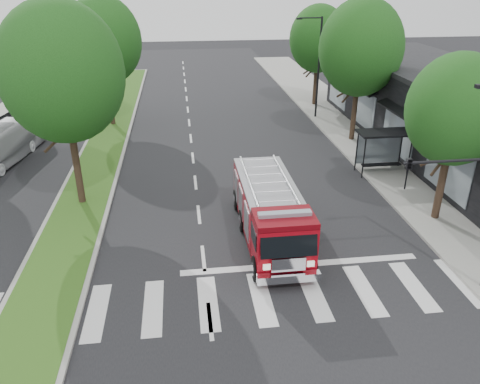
% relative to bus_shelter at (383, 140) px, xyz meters
% --- Properties ---
extents(ground, '(140.00, 140.00, 0.00)m').
position_rel_bus_shelter_xyz_m(ground, '(-11.20, -8.15, -2.04)').
color(ground, black).
rests_on(ground, ground).
extents(sidewalk_right, '(5.00, 80.00, 0.15)m').
position_rel_bus_shelter_xyz_m(sidewalk_right, '(1.30, 1.85, -1.96)').
color(sidewalk_right, gray).
rests_on(sidewalk_right, ground).
extents(median, '(3.00, 50.00, 0.15)m').
position_rel_bus_shelter_xyz_m(median, '(-17.20, 9.85, -1.96)').
color(median, gray).
rests_on(median, ground).
extents(storefront_row, '(8.00, 30.00, 5.00)m').
position_rel_bus_shelter_xyz_m(storefront_row, '(5.80, 1.85, 0.46)').
color(storefront_row, black).
rests_on(storefront_row, ground).
extents(bus_shelter, '(3.20, 1.60, 2.61)m').
position_rel_bus_shelter_xyz_m(bus_shelter, '(0.00, 0.00, 0.00)').
color(bus_shelter, black).
rests_on(bus_shelter, ground).
extents(tree_right_near, '(4.40, 4.40, 8.05)m').
position_rel_bus_shelter_xyz_m(tree_right_near, '(0.30, -6.15, 3.47)').
color(tree_right_near, black).
rests_on(tree_right_near, ground).
extents(tree_right_mid, '(5.60, 5.60, 9.72)m').
position_rel_bus_shelter_xyz_m(tree_right_mid, '(0.30, 5.85, 4.45)').
color(tree_right_mid, black).
rests_on(tree_right_mid, ground).
extents(tree_right_far, '(5.00, 5.00, 8.73)m').
position_rel_bus_shelter_xyz_m(tree_right_far, '(0.30, 15.85, 3.80)').
color(tree_right_far, black).
rests_on(tree_right_far, ground).
extents(tree_median_near, '(5.80, 5.80, 10.16)m').
position_rel_bus_shelter_xyz_m(tree_median_near, '(-17.20, -2.15, 4.77)').
color(tree_median_near, black).
rests_on(tree_median_near, ground).
extents(tree_median_far, '(5.60, 5.60, 9.72)m').
position_rel_bus_shelter_xyz_m(tree_median_far, '(-17.20, 11.85, 4.45)').
color(tree_median_far, black).
rests_on(tree_median_far, ground).
extents(streetlight_right_far, '(2.11, 0.20, 8.00)m').
position_rel_bus_shelter_xyz_m(streetlight_right_far, '(-0.85, 11.85, 2.44)').
color(streetlight_right_far, black).
rests_on(streetlight_right_far, ground).
extents(fire_engine, '(2.49, 8.09, 2.80)m').
position_rel_bus_shelter_xyz_m(fire_engine, '(-8.11, -6.82, -0.69)').
color(fire_engine, '#63050C').
rests_on(fire_engine, ground).
extents(city_bus, '(3.62, 9.34, 2.54)m').
position_rel_bus_shelter_xyz_m(city_bus, '(-23.20, 4.84, -0.77)').
color(city_bus, '#AFAFB3').
rests_on(city_bus, ground).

